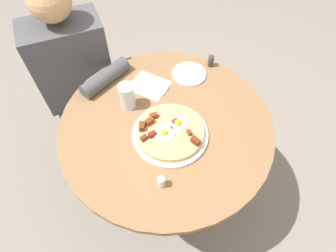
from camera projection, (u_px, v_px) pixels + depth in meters
ground_plane at (167, 190)px, 1.80m from camera, size 6.00×6.00×0.00m
dining_table at (166, 144)px, 1.34m from camera, size 0.92×0.92×0.73m
person_seated at (81, 87)px, 1.63m from camera, size 0.45×0.48×1.14m
pizza_plate at (170, 134)px, 1.16m from camera, size 0.32×0.32×0.01m
breakfast_pizza at (170, 131)px, 1.15m from camera, size 0.28×0.28×0.05m
bread_plate at (189, 74)px, 1.37m from camera, size 0.17×0.17×0.01m
napkin at (149, 86)px, 1.32m from camera, size 0.22×0.22×0.00m
fork at (151, 83)px, 1.33m from camera, size 0.13×0.14×0.00m
knife at (147, 88)px, 1.31m from camera, size 0.13×0.14×0.00m
water_glass at (127, 96)px, 1.21m from camera, size 0.07×0.07×0.12m
salt_shaker at (161, 182)px, 1.02m from camera, size 0.03×0.03×0.05m
pepper_shaker at (211, 61)px, 1.38m from camera, size 0.03×0.03×0.06m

